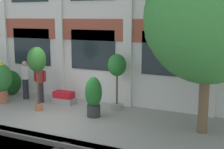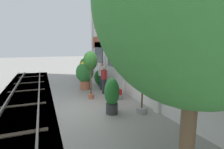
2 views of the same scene
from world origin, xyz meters
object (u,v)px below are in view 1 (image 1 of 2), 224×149
object	(u,v)px
broadleaf_tree	(208,20)
resident_watching_tracks	(40,83)
potted_plant_low_pan	(117,69)
potted_plant_terracotta_small	(37,62)
potted_plant_fluted_column	(94,96)
potted_plant_square_trough	(64,98)
topiary_hedge	(11,83)
resident_by_doorway	(25,79)

from	to	relation	value
broadleaf_tree	resident_watching_tracks	size ratio (longest dim) A/B	3.52
potted_plant_low_pan	broadleaf_tree	bearing A→B (deg)	-17.13
potted_plant_terracotta_small	broadleaf_tree	bearing A→B (deg)	3.39
potted_plant_fluted_column	resident_watching_tracks	world-z (taller)	resident_watching_tracks
potted_plant_square_trough	topiary_hedge	world-z (taller)	topiary_hedge
potted_plant_square_trough	potted_plant_low_pan	xyz separation A→B (m)	(2.38, 0.21, 1.37)
potted_plant_terracotta_small	resident_by_doorway	size ratio (longest dim) A/B	1.47
broadleaf_tree	resident_watching_tracks	distance (m)	7.42
potted_plant_terracotta_small	potted_plant_low_pan	xyz separation A→B (m)	(2.72, 1.45, -0.31)
potted_plant_square_trough	potted_plant_low_pan	distance (m)	2.76
resident_watching_tracks	topiary_hedge	xyz separation A→B (m)	(-2.12, 0.49, -0.28)
potted_plant_low_pan	resident_watching_tracks	size ratio (longest dim) A/B	1.38
resident_by_doorway	topiary_hedge	distance (m)	1.23
potted_plant_square_trough	topiary_hedge	size ratio (longest dim) A/B	0.84
potted_plant_square_trough	resident_by_doorway	bearing A→B (deg)	-177.89
potted_plant_low_pan	potted_plant_fluted_column	bearing A→B (deg)	-108.28
broadleaf_tree	potted_plant_square_trough	xyz separation A→B (m)	(-5.89, 0.87, -3.28)
potted_plant_terracotta_small	potted_plant_fluted_column	distance (m)	2.61
potted_plant_terracotta_small	potted_plant_square_trough	bearing A→B (deg)	74.69
resident_by_doorway	topiary_hedge	world-z (taller)	resident_by_doorway
potted_plant_square_trough	potted_plant_fluted_column	bearing A→B (deg)	-26.20
potted_plant_fluted_column	resident_watching_tracks	size ratio (longest dim) A/B	0.93
potted_plant_terracotta_small	resident_by_doorway	xyz separation A→B (m)	(-1.65, 1.16, -1.01)
potted_plant_square_trough	topiary_hedge	distance (m)	3.15
potted_plant_low_pan	resident_watching_tracks	distance (m)	3.51
resident_watching_tracks	potted_plant_low_pan	bearing A→B (deg)	75.92
potted_plant_fluted_column	resident_by_doorway	bearing A→B (deg)	167.16
potted_plant_square_trough	resident_by_doorway	distance (m)	2.10
potted_plant_square_trough	resident_watching_tracks	xyz separation A→B (m)	(-1.01, -0.26, 0.61)
potted_plant_low_pan	topiary_hedge	distance (m)	5.61
potted_plant_square_trough	resident_by_doorway	world-z (taller)	resident_by_doorway
broadleaf_tree	potted_plant_low_pan	distance (m)	4.14
resident_watching_tracks	resident_by_doorway	bearing A→B (deg)	-123.15
potted_plant_fluted_column	topiary_hedge	bearing A→B (deg)	166.80
broadleaf_tree	potted_plant_fluted_column	distance (m)	4.77
potted_plant_square_trough	potted_plant_low_pan	world-z (taller)	potted_plant_low_pan
topiary_hedge	broadleaf_tree	bearing A→B (deg)	-6.89
potted_plant_terracotta_small	topiary_hedge	size ratio (longest dim) A/B	2.18
potted_plant_terracotta_small	resident_by_doorway	bearing A→B (deg)	144.75
potted_plant_terracotta_small	potted_plant_square_trough	distance (m)	2.11
broadleaf_tree	potted_plant_fluted_column	world-z (taller)	broadleaf_tree
topiary_hedge	potted_plant_square_trough	bearing A→B (deg)	-4.04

